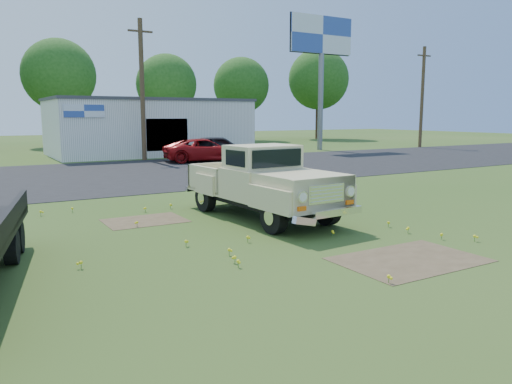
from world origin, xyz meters
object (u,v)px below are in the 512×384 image
billboard (321,47)px  vintage_pickup_truck (262,182)px  dark_sedan (219,148)px  red_pickup (205,150)px

billboard → vintage_pickup_truck: bearing=-130.9°
dark_sedan → vintage_pickup_truck: bearing=175.5°
billboard → dark_sedan: 14.88m
vintage_pickup_truck → dark_sedan: vintage_pickup_truck is taller
billboard → red_pickup: bearing=-159.1°
dark_sedan → red_pickup: bearing=121.4°
billboard → red_pickup: 15.95m
billboard → dark_sedan: (-11.82, -4.69, -7.73)m
billboard → vintage_pickup_truck: size_ratio=1.89×
billboard → vintage_pickup_truck: billboard is taller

